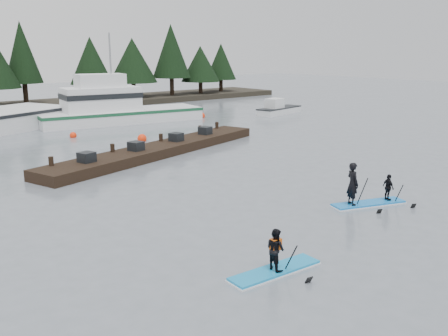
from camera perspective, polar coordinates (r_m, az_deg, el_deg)
ground at (r=17.59m, az=12.69°, el=-7.01°), size 160.00×160.00×0.00m
fishing_boat_medium at (r=42.98m, az=-12.19°, el=5.86°), size 13.95×5.87×8.18m
skiff at (r=48.01m, az=6.32°, el=6.54°), size 5.56×2.59×0.62m
floating_dock at (r=29.59m, az=-7.31°, el=2.11°), size 16.61×6.78×0.55m
buoy_b at (r=36.58m, az=-16.85°, el=3.38°), size 0.48×0.48×0.48m
buoy_d at (r=34.01m, az=-9.34°, el=3.05°), size 0.62×0.62×0.62m
buoy_c at (r=45.26m, az=-2.55°, el=5.79°), size 0.57×0.57×0.57m
paddleboard_solo at (r=14.04m, az=5.89°, el=-10.15°), size 2.89×1.10×1.79m
paddleboard_duo at (r=20.42m, az=15.80°, el=-2.46°), size 3.12×1.84×2.33m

